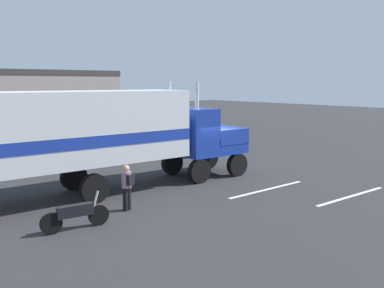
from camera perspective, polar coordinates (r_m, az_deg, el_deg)
The scene contains 8 objects.
ground_plane at distance 19.13m, azimuth 2.02°, elevation -4.64°, with size 120.00×120.00×0.00m, color #2D2D30.
lane_stripe_near at distance 17.05m, azimuth 10.83°, elevation -6.47°, with size 4.40×0.16×0.01m, color silver.
lane_stripe_mid at distance 17.00m, azimuth 22.06°, elevation -7.01°, with size 4.40×0.16×0.01m, color silver.
semi_truck at distance 15.96m, azimuth -15.32°, elevation 1.56°, with size 14.34×3.95×4.50m.
person_bystander at distance 14.06m, azimuth -9.38°, elevation -5.98°, with size 0.35×0.47×1.63m.
parked_bus at distance 25.37m, azimuth -21.21°, elevation 2.83°, with size 11.24×4.00×3.40m.
motorcycle at distance 12.74m, azimuth -16.46°, elevation -9.74°, with size 2.10×0.46×1.12m.
building_backdrop at distance 41.13m, azimuth -23.92°, elevation 6.13°, with size 19.10×7.88×5.66m.
Camera 1 is at (-12.96, -13.35, 4.47)m, focal length 36.88 mm.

